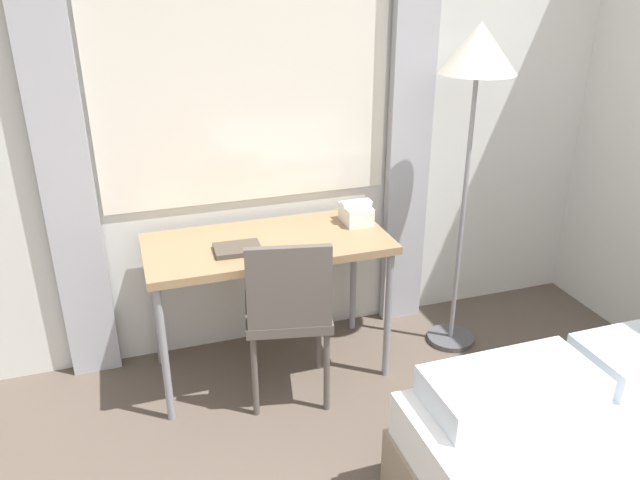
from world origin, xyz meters
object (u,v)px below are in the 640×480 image
Objects in this scene: standing_lamp at (477,72)px; book at (238,249)px; telephone at (356,213)px; desk at (268,252)px; desk_chair at (288,308)px.

book is at bearing -179.18° from standing_lamp.
telephone is 0.68m from book.
telephone is (-0.55, 0.14, -0.71)m from standing_lamp.
book is at bearing -153.40° from desk.
desk is 1.33m from standing_lamp.
book is (-0.16, -0.08, 0.08)m from desk.
desk_chair is at bearing -143.46° from telephone.
desk is 0.52m from telephone.
book reaches higher than desk.
desk_chair reaches higher than telephone.
standing_lamp reaches higher than desk.
telephone is (0.47, 0.35, 0.29)m from desk_chair.
standing_lamp is at bearing 0.82° from book.
standing_lamp is 10.06× the size of telephone.
desk is 0.20m from book.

